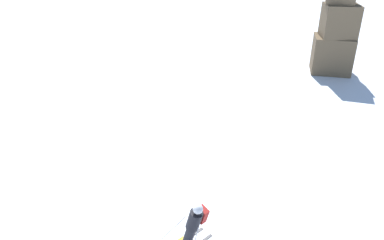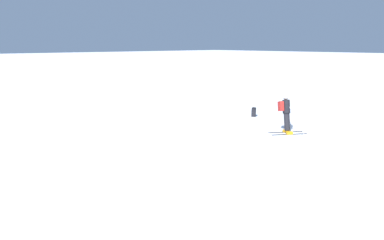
{
  "view_description": "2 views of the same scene",
  "coord_description": "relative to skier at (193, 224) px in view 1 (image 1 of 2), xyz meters",
  "views": [
    {
      "loc": [
        3.1,
        -7.26,
        7.69
      ],
      "look_at": [
        0.47,
        4.66,
        1.47
      ],
      "focal_mm": 35.0,
      "sensor_mm": 36.0,
      "label": 1
    },
    {
      "loc": [
        -5.58,
        12.03,
        3.96
      ],
      "look_at": [
        2.31,
        4.99,
        1.28
      ],
      "focal_mm": 28.0,
      "sensor_mm": 36.0,
      "label": 2
    }
  ],
  "objects": [
    {
      "name": "ground_plane",
      "position": [
        -1.56,
        0.14,
        -0.97
      ],
      "size": [
        300.0,
        300.0,
        0.0
      ],
      "primitive_type": "plane",
      "color": "white"
    },
    {
      "name": "rock_pillar",
      "position": [
        5.03,
        15.69,
        1.6
      ],
      "size": [
        2.23,
        1.96,
        6.14
      ],
      "color": "brown",
      "rests_on": "ground"
    },
    {
      "name": "skier",
      "position": [
        0.0,
        0.0,
        0.0
      ],
      "size": [
        1.49,
        1.65,
        1.78
      ],
      "rotation": [
        0.0,
        0.0,
        -0.59
      ],
      "color": "black",
      "rests_on": "ground"
    }
  ]
}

